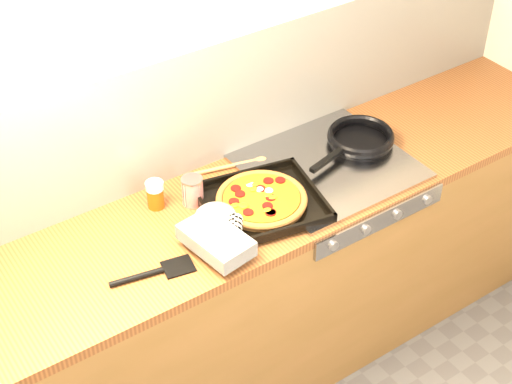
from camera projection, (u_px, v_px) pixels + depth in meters
room_shell at (185, 115)px, 2.84m from camera, size 3.20×3.20×3.20m
counter_run at (232, 297)px, 3.09m from camera, size 3.20×0.62×0.90m
stovetop at (328, 166)px, 3.00m from camera, size 0.60×0.56×0.02m
pizza_on_tray at (248, 210)px, 2.74m from camera, size 0.59×0.46×0.07m
frying_pan at (360, 139)px, 3.09m from camera, size 0.46×0.32×0.04m
tomato_can at (193, 191)px, 2.80m from camera, size 0.09×0.09×0.11m
juice_glass at (155, 194)px, 2.79m from camera, size 0.08×0.08×0.11m
wooden_spoon at (238, 164)px, 3.00m from camera, size 0.30×0.10×0.02m
black_spatula at (154, 273)px, 2.55m from camera, size 0.29×0.10×0.02m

